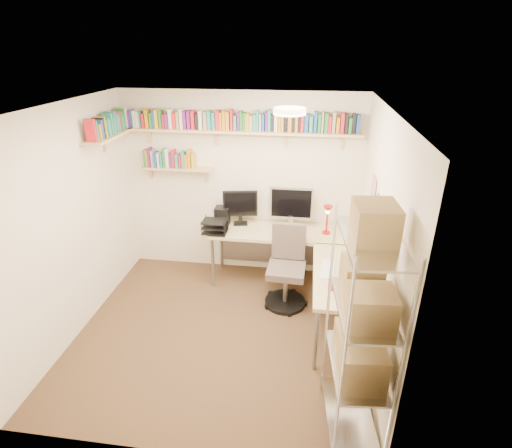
% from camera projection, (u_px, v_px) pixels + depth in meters
% --- Properties ---
extents(ground, '(3.20, 3.20, 0.00)m').
position_uv_depth(ground, '(220.00, 332.00, 4.59)').
color(ground, '#442E1D').
rests_on(ground, ground).
extents(room_shell, '(3.24, 3.04, 2.52)m').
position_uv_depth(room_shell, '(215.00, 207.00, 3.94)').
color(room_shell, '#F1E6C4').
rests_on(room_shell, ground).
extents(wall_shelves, '(3.12, 1.09, 0.80)m').
position_uv_depth(wall_shelves, '(205.00, 131.00, 4.96)').
color(wall_shelves, '#DCC27C').
rests_on(wall_shelves, ground).
extents(corner_desk, '(2.06, 1.96, 1.34)m').
position_uv_depth(corner_desk, '(288.00, 240.00, 5.02)').
color(corner_desk, beige).
rests_on(corner_desk, ground).
extents(office_chair, '(0.54, 0.55, 1.03)m').
position_uv_depth(office_chair, '(287.00, 272.00, 4.95)').
color(office_chair, black).
rests_on(office_chair, ground).
extents(wire_rack, '(0.47, 0.86, 2.08)m').
position_uv_depth(wire_rack, '(363.00, 313.00, 2.93)').
color(wire_rack, silver).
rests_on(wire_rack, ground).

